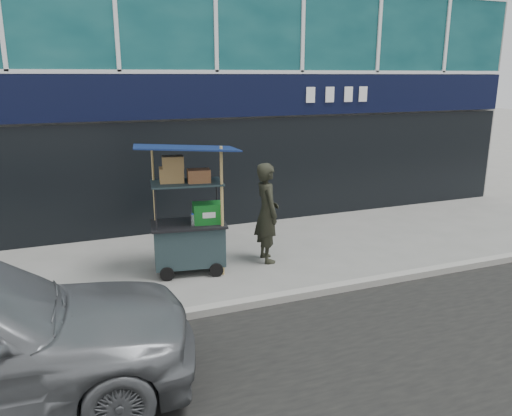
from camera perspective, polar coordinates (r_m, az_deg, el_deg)
name	(u,v)px	position (r m, az deg, el deg)	size (l,w,h in m)	color
ground	(294,293)	(8.02, 4.35, -9.65)	(80.00, 80.00, 0.00)	slate
curb	(300,294)	(7.84, 5.00, -9.81)	(80.00, 0.18, 0.12)	gray
vendor_cart	(190,228)	(8.66, -7.60, -2.23)	(1.84, 1.43, 2.27)	#18292A
vendor_man	(267,213)	(9.06, 1.25, -0.54)	(0.67, 0.44, 1.83)	black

